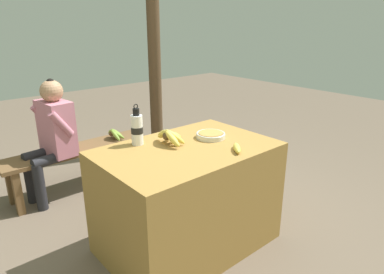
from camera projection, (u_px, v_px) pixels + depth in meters
The scene contains 10 objects.
ground_plane at pixel (188, 243), 2.51m from camera, with size 12.00×12.00×0.00m, color brown.
market_counter at pixel (187, 198), 2.38m from camera, with size 1.16×0.77×0.75m.
banana_bunch_ripe at pixel (169, 136), 2.30m from camera, with size 0.16×0.28×0.12m.
serving_bowl at pixel (211, 135), 2.44m from camera, with size 0.21×0.21×0.04m.
water_bottle at pixel (137, 129), 2.28m from camera, with size 0.08×0.08×0.28m.
loose_banana_front at pixel (237, 148), 2.19m from camera, with size 0.14×0.15×0.04m.
wooden_bench at pixel (77, 155), 3.21m from camera, with size 1.35×0.32×0.42m.
seated_vendor at pixel (52, 132), 2.96m from camera, with size 0.43×0.41×1.09m.
banana_bunch_green at pixel (115, 133), 3.41m from camera, with size 0.15×0.25×0.12m.
support_post_far at pixel (154, 58), 3.98m from camera, with size 0.15×0.15×2.25m.
Camera 1 is at (-1.36, -1.62, 1.55)m, focal length 32.00 mm.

